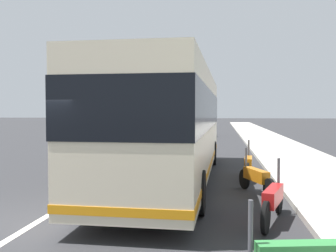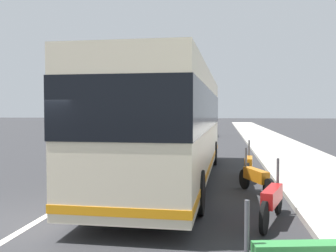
{
  "view_description": "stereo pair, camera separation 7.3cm",
  "coord_description": "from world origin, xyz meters",
  "views": [
    {
      "loc": [
        -7.15,
        -3.76,
        2.31
      ],
      "look_at": [
        4.38,
        -2.15,
        1.84
      ],
      "focal_mm": 40.52,
      "sensor_mm": 36.0,
      "label": 1
    },
    {
      "loc": [
        -7.14,
        -3.84,
        2.31
      ],
      "look_at": [
        4.38,
        -2.15,
        1.84
      ],
      "focal_mm": 40.52,
      "sensor_mm": 36.0,
      "label": 2
    }
  ],
  "objects": [
    {
      "name": "sidewalk_curb",
      "position": [
        10.0,
        -7.26,
        0.07
      ],
      "size": [
        110.0,
        3.6,
        0.14
      ],
      "primitive_type": "cube",
      "color": "#B2ADA3",
      "rests_on": "ground"
    },
    {
      "name": "car_behind_bus",
      "position": [
        27.53,
        -2.09,
        0.67
      ],
      "size": [
        4.24,
        2.09,
        1.39
      ],
      "rotation": [
        0.0,
        0.0,
        0.07
      ],
      "color": "gray",
      "rests_on": "ground"
    },
    {
      "name": "coach_bus",
      "position": [
        5.14,
        -2.18,
        1.98
      ],
      "size": [
        12.38,
        2.8,
        3.5
      ],
      "rotation": [
        0.0,
        0.0,
        -0.02
      ],
      "color": "beige",
      "rests_on": "ground"
    },
    {
      "name": "car_oncoming",
      "position": [
        20.7,
        2.87,
        0.71
      ],
      "size": [
        4.72,
        2.07,
        1.52
      ],
      "rotation": [
        0.0,
        0.0,
        3.18
      ],
      "color": "gray",
      "rests_on": "ground"
    },
    {
      "name": "ground_plane",
      "position": [
        0.0,
        0.0,
        0.0
      ],
      "size": [
        220.0,
        220.0,
        0.0
      ],
      "primitive_type": "plane",
      "color": "#2D2D30"
    },
    {
      "name": "car_far_distant",
      "position": [
        30.97,
        2.2,
        0.67
      ],
      "size": [
        4.3,
        1.92,
        1.39
      ],
      "rotation": [
        0.0,
        0.0,
        3.12
      ],
      "color": "silver",
      "rests_on": "ground"
    },
    {
      "name": "motorcycle_angled",
      "position": [
        0.81,
        -4.84,
        0.47
      ],
      "size": [
        2.14,
        0.73,
        1.26
      ],
      "rotation": [
        0.0,
        0.0,
        -0.3
      ],
      "color": "black",
      "rests_on": "ground"
    },
    {
      "name": "motorcycle_by_tree",
      "position": [
        3.47,
        -4.73,
        0.45
      ],
      "size": [
        1.99,
        0.84,
        1.24
      ],
      "rotation": [
        0.0,
        0.0,
        0.37
      ],
      "color": "black",
      "rests_on": "ground"
    },
    {
      "name": "lane_divider_line",
      "position": [
        10.0,
        0.0,
        0.0
      ],
      "size": [
        110.0,
        0.16,
        0.01
      ],
      "primitive_type": "cube",
      "color": "silver",
      "rests_on": "ground"
    },
    {
      "name": "motorcycle_mid_row",
      "position": [
        5.85,
        -4.69,
        0.47
      ],
      "size": [
        2.11,
        0.33,
        1.28
      ],
      "rotation": [
        0.0,
        0.0,
        -0.09
      ],
      "color": "black",
      "rests_on": "ground"
    }
  ]
}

